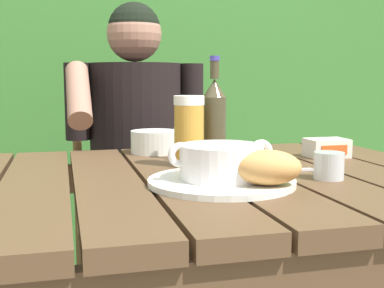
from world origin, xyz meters
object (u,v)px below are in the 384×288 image
at_px(chair_near_diner, 131,203).
at_px(beer_glass, 189,131).
at_px(water_glass_small, 329,166).
at_px(butter_tub, 327,148).
at_px(serving_plate, 221,182).
at_px(table_knife, 275,171).
at_px(bread_roll, 267,167).
at_px(soup_bowl, 222,161).
at_px(beer_bottle, 214,119).
at_px(person_eating, 137,150).
at_px(diner_bowl, 155,142).

xyz_separation_m(chair_near_diner, beer_glass, (0.04, -0.78, 0.36)).
height_order(water_glass_small, butter_tub, water_glass_small).
bearing_deg(serving_plate, table_knife, 30.55).
height_order(chair_near_diner, bread_roll, chair_near_diner).
xyz_separation_m(soup_bowl, bread_roll, (0.07, -0.08, -0.00)).
height_order(serving_plate, butter_tub, butter_tub).
xyz_separation_m(serving_plate, soup_bowl, (0.00, -0.00, 0.04)).
height_order(chair_near_diner, serving_plate, chair_near_diner).
xyz_separation_m(soup_bowl, beer_bottle, (0.06, 0.26, 0.06)).
bearing_deg(bread_roll, beer_glass, 104.32).
relative_size(soup_bowl, beer_bottle, 0.82).
xyz_separation_m(soup_bowl, water_glass_small, (0.23, -0.00, -0.02)).
bearing_deg(person_eating, diner_bowl, -89.52).
xyz_separation_m(serving_plate, diner_bowl, (-0.05, 0.46, 0.03)).
distance_m(serving_plate, table_knife, 0.18).
xyz_separation_m(beer_bottle, butter_tub, (0.32, 0.01, -0.08)).
bearing_deg(person_eating, butter_tub, -50.08).
xyz_separation_m(chair_near_diner, diner_bowl, (-0.00, -0.54, 0.31)).
bearing_deg(butter_tub, bread_roll, -132.62).
bearing_deg(beer_bottle, person_eating, 102.39).
relative_size(soup_bowl, diner_bowl, 1.62).
xyz_separation_m(bread_roll, water_glass_small, (0.17, 0.07, -0.02)).
bearing_deg(beer_bottle, soup_bowl, -103.79).
xyz_separation_m(beer_bottle, diner_bowl, (-0.12, 0.20, -0.08)).
height_order(person_eating, beer_glass, person_eating).
height_order(soup_bowl, diner_bowl, soup_bowl).
distance_m(chair_near_diner, bread_roll, 1.13).
distance_m(bread_roll, beer_glass, 0.31).
height_order(person_eating, beer_bottle, person_eating).
bearing_deg(serving_plate, bread_roll, -49.40).
distance_m(person_eating, beer_bottle, 0.57).
bearing_deg(beer_glass, person_eating, 94.47).
distance_m(serving_plate, beer_glass, 0.24).
relative_size(serving_plate, table_knife, 1.95).
distance_m(soup_bowl, beer_bottle, 0.27).
relative_size(beer_bottle, water_glass_small, 4.19).
height_order(chair_near_diner, butter_tub, chair_near_diner).
distance_m(soup_bowl, bread_roll, 0.10).
xyz_separation_m(bread_roll, beer_bottle, (-0.00, 0.33, 0.06)).
height_order(chair_near_diner, table_knife, chair_near_diner).
bearing_deg(diner_bowl, soup_bowl, -83.44).
bearing_deg(beer_glass, chair_near_diner, 93.09).
distance_m(bread_roll, butter_tub, 0.47).
xyz_separation_m(person_eating, beer_glass, (0.04, -0.57, 0.12)).
bearing_deg(soup_bowl, beer_glass, 92.76).
bearing_deg(butter_tub, water_glass_small, -118.51).
bearing_deg(beer_glass, serving_plate, -87.24).
relative_size(bread_roll, diner_bowl, 1.13).
xyz_separation_m(chair_near_diner, table_knife, (0.21, -0.90, 0.28)).
bearing_deg(beer_bottle, serving_plate, -103.79).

